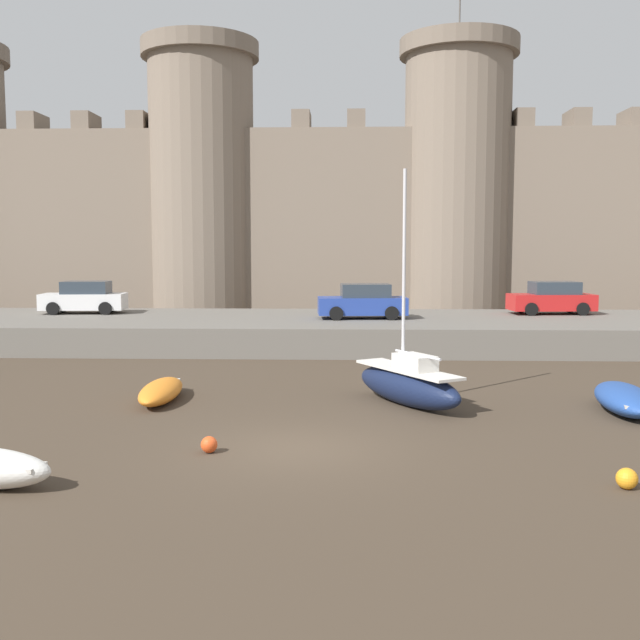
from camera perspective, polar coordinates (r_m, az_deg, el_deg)
ground_plane at (r=17.44m, az=-1.81°, el=-9.77°), size 160.00×160.00×0.00m
quay_road at (r=35.47m, az=0.19°, el=-0.82°), size 59.54×10.00×1.25m
castle at (r=47.21m, az=0.66°, el=9.40°), size 54.76×7.22×20.10m
rowboat_midflat_centre at (r=22.68m, az=22.18°, el=-5.54°), size 1.75×3.81×0.76m
rowboat_foreground_centre at (r=23.02m, az=-12.02°, el=-5.28°), size 1.22×3.58×0.60m
sailboat_foreground_left at (r=22.04m, az=6.71°, el=-4.80°), size 3.38×4.57×6.85m
mooring_buoy_near_channel at (r=17.23m, az=-8.45°, el=-9.37°), size 0.38×0.38×0.38m
mooring_buoy_mid_mud at (r=15.76m, az=22.34°, el=-11.11°), size 0.41×0.41×0.41m
car_quay_east at (r=39.41m, az=-17.52°, el=1.61°), size 4.22×2.13×1.62m
car_quay_centre_east at (r=34.97m, az=3.30°, el=1.38°), size 4.22×2.13×1.62m
car_quay_west at (r=38.93m, az=17.26°, el=1.57°), size 4.22×2.13×1.62m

